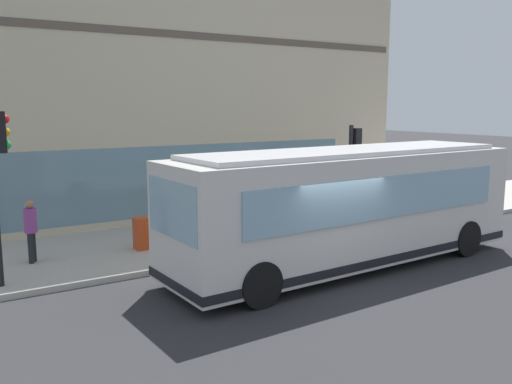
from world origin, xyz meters
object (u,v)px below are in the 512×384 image
Objects in this scene: city_bus_nearside at (348,208)px; pedestrian_near_hydrant at (31,227)px; fire_hydrant at (181,222)px; pedestrian_near_building_entrance at (413,184)px; traffic_light_near_corner at (354,158)px; newspaper_vending_box at (142,233)px.

pedestrian_near_hydrant is (4.20, 7.01, -0.47)m from city_bus_nearside.
pedestrian_near_building_entrance is (-0.98, -9.50, 0.60)m from fire_hydrant.
city_bus_nearside is 13.68× the size of fire_hydrant.
traffic_light_near_corner reaches higher than newspaper_vending_box.
traffic_light_near_corner is (2.43, -2.36, 0.97)m from city_bus_nearside.
fire_hydrant is at bearing -78.87° from pedestrian_near_hydrant.
city_bus_nearside is 8.18m from pedestrian_near_hydrant.
pedestrian_near_building_entrance is at bearing -95.87° from fire_hydrant.
newspaper_vending_box is (-1.15, 1.71, 0.09)m from fire_hydrant.
city_bus_nearside is 6.20× the size of pedestrian_near_hydrant.
newspaper_vending_box is (-0.25, -2.88, -0.48)m from pedestrian_near_hydrant.
pedestrian_near_building_entrance is at bearing -70.28° from traffic_light_near_corner.
city_bus_nearside is 6.02× the size of pedestrian_near_building_entrance.
pedestrian_near_building_entrance reaches higher than fire_hydrant.
city_bus_nearside is at bearing 135.84° from traffic_light_near_corner.
pedestrian_near_hydrant is at bearing 101.13° from fire_hydrant.
traffic_light_near_corner reaches higher than fire_hydrant.
pedestrian_near_hydrant reaches higher than fire_hydrant.
traffic_light_near_corner is 5.20m from pedestrian_near_building_entrance.
city_bus_nearside is at bearing -120.93° from pedestrian_near_hydrant.
newspaper_vending_box is at bearing 46.30° from city_bus_nearside.
pedestrian_near_building_entrance is (4.12, -7.08, -0.44)m from city_bus_nearside.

